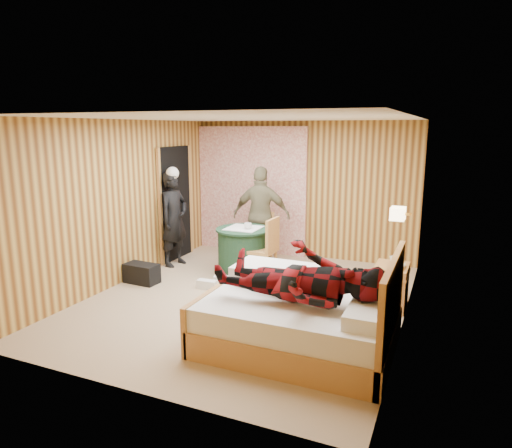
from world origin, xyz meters
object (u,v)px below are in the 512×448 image
at_px(woman_standing, 174,219).
at_px(chair_near, 266,245).
at_px(man_on_bed, 300,266).
at_px(nightstand, 391,286).
at_px(duffel_bag, 142,273).
at_px(man_at_table, 261,216).
at_px(chair_far, 260,234).
at_px(bed, 303,317).
at_px(round_table, 244,251).
at_px(wall_lamp, 398,214).

bearing_deg(woman_standing, chair_near, -86.98).
bearing_deg(man_on_bed, chair_near, 120.54).
relative_size(nightstand, woman_standing, 0.36).
xyz_separation_m(duffel_bag, man_on_bed, (2.96, -1.22, 0.83)).
height_order(man_at_table, man_on_bed, man_on_bed).
xyz_separation_m(chair_far, man_at_table, (-0.00, 0.04, 0.32)).
bearing_deg(chair_near, woman_standing, -93.99).
height_order(bed, man_at_table, man_at_table).
xyz_separation_m(round_table, chair_far, (0.00, 0.71, 0.14)).
height_order(round_table, duffel_bag, round_table).
bearing_deg(nightstand, man_on_bed, -112.83).
distance_m(bed, nightstand, 1.69).
bearing_deg(duffel_bag, round_table, 39.98).
bearing_deg(chair_near, round_table, -105.15).
bearing_deg(wall_lamp, round_table, 167.60).
bearing_deg(nightstand, round_table, 169.09).
height_order(nightstand, duffel_bag, nightstand).
bearing_deg(bed, chair_near, 122.97).
xyz_separation_m(nightstand, man_on_bed, (-0.73, -1.73, 0.68)).
bearing_deg(man_on_bed, round_table, 126.99).
relative_size(duffel_bag, man_at_table, 0.31).
bearing_deg(wall_lamp, duffel_bag, -173.22).
xyz_separation_m(wall_lamp, nightstand, (-0.04, 0.07, -1.00)).
bearing_deg(man_at_table, bed, 110.47).
relative_size(bed, woman_standing, 1.24).
xyz_separation_m(wall_lamp, chair_near, (-1.99, 0.40, -0.71)).
height_order(bed, man_on_bed, man_on_bed).
height_order(wall_lamp, round_table, wall_lamp).
bearing_deg(wall_lamp, chair_far, 152.89).
bearing_deg(round_table, nightstand, -10.91).
relative_size(bed, chair_near, 2.01).
bearing_deg(man_at_table, nightstand, 142.65).
xyz_separation_m(nightstand, chair_near, (-1.94, 0.33, 0.29)).
height_order(chair_near, man_on_bed, man_on_bed).
relative_size(chair_near, woman_standing, 0.62).
height_order(woman_standing, man_on_bed, man_on_bed).
relative_size(round_table, woman_standing, 0.54).
relative_size(nightstand, man_on_bed, 0.34).
relative_size(man_at_table, man_on_bed, 0.97).
xyz_separation_m(wall_lamp, man_at_table, (-2.43, 1.28, -0.44)).
relative_size(bed, round_table, 2.28).
relative_size(chair_near, man_on_bed, 0.57).
distance_m(chair_near, duffel_bag, 1.98).
distance_m(duffel_bag, man_on_bed, 3.30).
distance_m(bed, chair_near, 2.20).
bearing_deg(woman_standing, man_at_table, -53.63).
distance_m(nightstand, man_at_table, 2.73).
distance_m(nightstand, chair_far, 2.66).
bearing_deg(duffel_bag, chair_far, 55.37).
distance_m(duffel_bag, man_at_table, 2.28).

